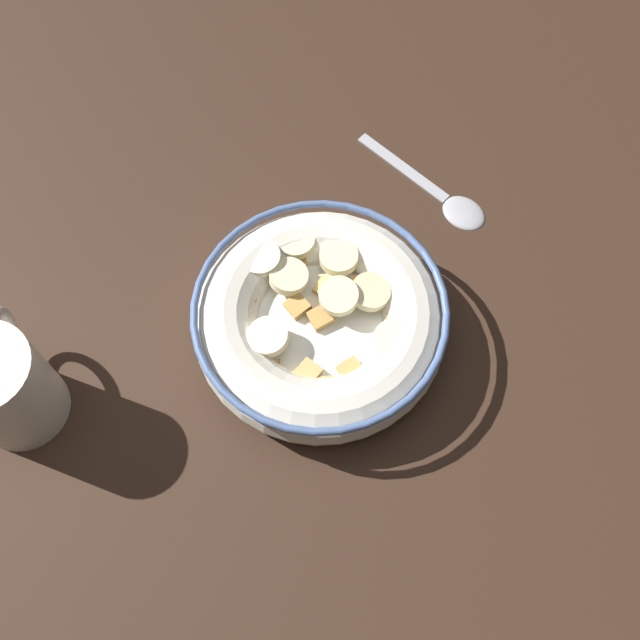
{
  "coord_description": "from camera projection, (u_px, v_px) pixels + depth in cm",
  "views": [
    {
      "loc": [
        -24.91,
        3.9,
        56.76
      ],
      "look_at": [
        0.0,
        0.0,
        3.0
      ],
      "focal_mm": 42.54,
      "sensor_mm": 36.0,
      "label": 1
    }
  ],
  "objects": [
    {
      "name": "cereal_bowl",
      "position": [
        320.0,
        321.0,
        0.6
      ],
      "size": [
        19.89,
        19.89,
        5.43
      ],
      "color": "silver",
      "rests_on": "ground_plane"
    },
    {
      "name": "ground_plane",
      "position": [
        320.0,
        340.0,
        0.63
      ],
      "size": [
        102.16,
        102.16,
        2.0
      ],
      "primitive_type": "cube",
      "color": "#332116"
    },
    {
      "name": "spoon",
      "position": [
        448.0,
        199.0,
        0.67
      ],
      "size": [
        12.54,
        10.39,
        0.8
      ],
      "color": "#A5A5AD",
      "rests_on": "ground_plane"
    },
    {
      "name": "coffee_mug",
      "position": [
        4.0,
        386.0,
        0.55
      ],
      "size": [
        9.97,
        7.04,
        9.03
      ],
      "color": "white",
      "rests_on": "ground_plane"
    }
  ]
}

